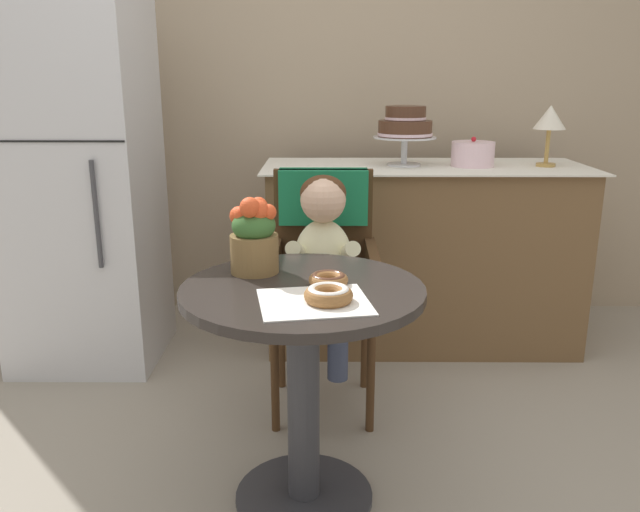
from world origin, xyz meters
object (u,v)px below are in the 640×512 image
Objects in this scene: cafe_table at (303,353)px; tiered_cake_stand at (405,127)px; donut_front at (328,294)px; refrigerator at (80,182)px; table_lamp at (550,120)px; round_layer_cake at (473,154)px; seated_child at (323,252)px; donut_mid at (328,279)px; flower_vase at (254,235)px; wicker_chair at (323,251)px.

tiered_cake_stand is at bearing 71.12° from cafe_table.
tiered_cake_stand is (0.37, 1.44, 0.34)m from donut_front.
tiered_cake_stand is at bearing 7.63° from refrigerator.
table_lamp is (0.67, -0.02, 0.03)m from tiered_cake_stand.
round_layer_cake is (0.77, 1.28, 0.45)m from cafe_table.
cafe_table is 1.49m from tiered_cake_stand.
donut_mid is (0.02, -0.53, 0.06)m from seated_child.
flower_vase is at bearing 150.10° from donut_mid.
cafe_table is at bearing -174.35° from donut_mid.
cafe_table is 2.40× the size of tiered_cake_stand.
tiered_cake_stand is at bearing 63.28° from seated_child.
flower_vase is 1.21× the size of round_layer_cake.
cafe_table is 0.29m from donut_front.
flower_vase is 1.73m from table_lamp.
donut_front is 0.55× the size of flower_vase.
flower_vase is (-0.21, -0.55, 0.20)m from wicker_chair.
seated_child is 5.43× the size of donut_front.
seated_child is (0.00, -0.16, 0.04)m from wicker_chair.
tiered_cake_stand is 1.53m from refrigerator.
table_lamp reaches higher than cafe_table.
donut_front is (0.07, -0.14, 0.24)m from cafe_table.
flower_vase is (-0.23, 0.13, 0.10)m from donut_mid.
wicker_chair is at bearing 91.45° from donut_mid.
table_lamp is at bearing 23.24° from wicker_chair.
round_layer_cake reaches higher than flower_vase.
refrigerator reaches higher than flower_vase.
table_lamp is (1.04, 1.42, 0.37)m from donut_front.
donut_mid reaches higher than cafe_table.
seated_child reaches higher than donut_front.
table_lamp is at bearing 53.67° from donut_front.
donut_front is 0.45× the size of tiered_cake_stand.
tiered_cake_stand is 1.05× the size of table_lamp.
donut_mid is at bearing 89.68° from donut_front.
tiered_cake_stand reaches higher than flower_vase.
refrigerator is at bearing -175.34° from table_lamp.
donut_mid is 1.39m from tiered_cake_stand.
refrigerator is (-1.49, -0.20, -0.23)m from tiered_cake_stand.
donut_front is at bearing -90.32° from donut_mid.
flower_vase is at bearing -46.99° from refrigerator.
tiered_cake_stand is at bearing 74.08° from donut_mid.
table_lamp reaches higher than seated_child.
tiered_cake_stand is at bearing 75.62° from donut_front.
round_layer_cake is 0.71× the size of table_lamp.
seated_child is at bearing -95.79° from wicker_chair.
tiered_cake_stand reaches higher than donut_front.
donut_front is at bearing -50.85° from flower_vase.
donut_front is (0.02, -0.67, 0.07)m from seated_child.
cafe_table is at bearing -96.26° from seated_child.
donut_mid is (0.00, 0.15, -0.00)m from donut_front.
donut_front is (0.02, -0.83, 0.11)m from wicker_chair.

